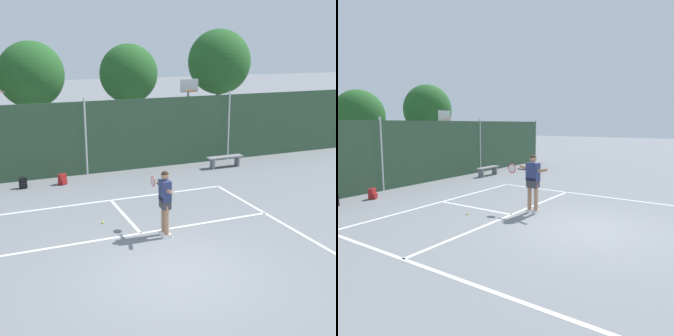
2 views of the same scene
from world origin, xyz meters
TOP-DOWN VIEW (x-y plane):
  - ground_plane at (0.00, 0.00)m, footprint 120.00×120.00m
  - court_markings at (0.00, 0.65)m, footprint 8.30×11.10m
  - chainlink_fence at (0.00, 9.00)m, footprint 26.09×0.09m
  - basketball_hoop at (5.27, 10.61)m, footprint 0.90×0.67m
  - tennis_player at (0.56, 2.06)m, footprint 0.28×1.44m
  - tennis_ball at (-0.78, 3.61)m, footprint 0.07×0.07m
  - backpack_red at (-1.17, 7.97)m, footprint 0.33×0.33m
  - courtside_bench at (5.69, 7.81)m, footprint 1.60×0.36m

SIDE VIEW (x-z plane):
  - ground_plane at x=0.00m, z-range 0.00..0.00m
  - court_markings at x=0.00m, z-range 0.00..0.01m
  - tennis_ball at x=-0.78m, z-range 0.00..0.07m
  - backpack_red at x=-1.17m, z-range -0.04..0.42m
  - courtside_bench at x=5.69m, z-range 0.12..0.60m
  - tennis_player at x=0.56m, z-range 0.18..2.04m
  - chainlink_fence at x=0.00m, z-range -0.07..3.03m
  - basketball_hoop at x=5.27m, z-range 0.54..4.09m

